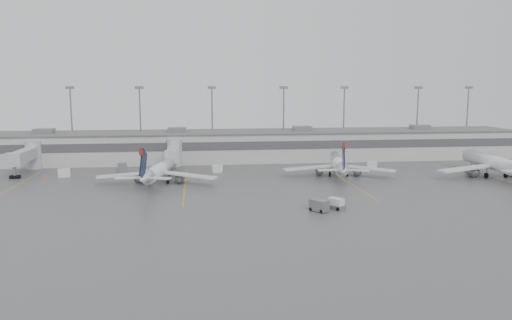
{
  "coord_description": "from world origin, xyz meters",
  "views": [
    {
      "loc": [
        -15.36,
        -80.08,
        20.44
      ],
      "look_at": [
        -2.39,
        24.0,
        5.0
      ],
      "focal_mm": 35.0,
      "sensor_mm": 36.0,
      "label": 1
    }
  ],
  "objects": [
    {
      "name": "baggage_cart",
      "position": [
        4.95,
        -1.56,
        1.03
      ],
      "size": [
        3.26,
        3.5,
        1.97
      ],
      "rotation": [
        0.0,
        0.0,
        0.66
      ],
      "color": "slate",
      "rests_on": "ground"
    },
    {
      "name": "baggage_tug",
      "position": [
        8.15,
        -0.36,
        0.73
      ],
      "size": [
        3.19,
        3.4,
        1.88
      ],
      "rotation": [
        0.0,
        0.0,
        0.66
      ],
      "color": "silver",
      "rests_on": "ground"
    },
    {
      "name": "jet_bridge_right",
      "position": [
        -20.5,
        45.72,
        3.87
      ],
      "size": [
        4.0,
        17.2,
        7.0
      ],
      "color": "#AAADB0",
      "rests_on": "ground"
    },
    {
      "name": "stand_markings",
      "position": [
        -0.0,
        24.0,
        0.01
      ],
      "size": [
        105.25,
        40.0,
        0.01
      ],
      "color": "#C3AB0B",
      "rests_on": "ground"
    },
    {
      "name": "jet_far_right",
      "position": [
        52.47,
        24.07,
        3.27
      ],
      "size": [
        28.94,
        32.54,
        10.53
      ],
      "rotation": [
        0.0,
        0.0,
        -0.08
      ],
      "color": "white",
      "rests_on": "ground"
    },
    {
      "name": "jet_mid_left",
      "position": [
        -22.94,
        26.21,
        2.89
      ],
      "size": [
        25.27,
        28.57,
        9.31
      ],
      "rotation": [
        0.0,
        0.0,
        -0.18
      ],
      "color": "white",
      "rests_on": "ground"
    },
    {
      "name": "cone_b",
      "position": [
        -24.63,
        34.68,
        0.36
      ],
      "size": [
        0.45,
        0.45,
        0.72
      ],
      "primitive_type": "cone",
      "color": "#FF6C05",
      "rests_on": "ground"
    },
    {
      "name": "ground",
      "position": [
        0.0,
        0.0,
        0.0
      ],
      "size": [
        260.0,
        260.0,
        0.0
      ],
      "primitive_type": "plane",
      "color": "#4E4E50",
      "rests_on": "ground"
    },
    {
      "name": "jet_mid_right",
      "position": [
        17.56,
        30.19,
        2.89
      ],
      "size": [
        25.08,
        28.39,
        9.29
      ],
      "rotation": [
        0.0,
        0.0,
        -0.2
      ],
      "color": "white",
      "rests_on": "ground"
    },
    {
      "name": "gse_uld_a",
      "position": [
        -45.1,
        36.75,
        0.93
      ],
      "size": [
        3.05,
        2.49,
        1.86
      ],
      "primitive_type": "cube",
      "rotation": [
        0.0,
        0.0,
        0.32
      ],
      "color": "silver",
      "rests_on": "ground"
    },
    {
      "name": "jet_bridge_left",
      "position": [
        -55.5,
        45.72,
        3.87
      ],
      "size": [
        4.0,
        17.2,
        7.0
      ],
      "color": "#AAADB0",
      "rests_on": "ground"
    },
    {
      "name": "cone_a",
      "position": [
        -48.48,
        34.73,
        0.39
      ],
      "size": [
        0.49,
        0.49,
        0.79
      ],
      "primitive_type": "cone",
      "color": "#FF6C05",
      "rests_on": "ground"
    },
    {
      "name": "light_masts",
      "position": [
        0.0,
        63.75,
        12.03
      ],
      "size": [
        142.4,
        8.0,
        20.6
      ],
      "color": "gray",
      "rests_on": "ground"
    },
    {
      "name": "cone_d",
      "position": [
        45.85,
        39.5,
        0.38
      ],
      "size": [
        0.48,
        0.48,
        0.76
      ],
      "primitive_type": "cone",
      "color": "#FF6C05",
      "rests_on": "ground"
    },
    {
      "name": "cone_c",
      "position": [
        13.22,
        38.88,
        0.34
      ],
      "size": [
        0.43,
        0.43,
        0.68
      ],
      "primitive_type": "cone",
      "color": "#FF6C05",
      "rests_on": "ground"
    },
    {
      "name": "gse_uld_b",
      "position": [
        -10.09,
        38.73,
        0.86
      ],
      "size": [
        2.75,
        2.15,
        1.73
      ],
      "primitive_type": "cube",
      "rotation": [
        0.0,
        0.0,
        0.23
      ],
      "color": "silver",
      "rests_on": "ground"
    },
    {
      "name": "terminal",
      "position": [
        -0.01,
        57.98,
        4.17
      ],
      "size": [
        152.0,
        17.0,
        9.45
      ],
      "color": "#B3B3AE",
      "rests_on": "ground"
    },
    {
      "name": "gse_uld_c",
      "position": [
        29.17,
        40.24,
        0.88
      ],
      "size": [
        2.62,
        1.88,
        1.76
      ],
      "primitive_type": "cube",
      "rotation": [
        0.0,
        0.0,
        -0.09
      ],
      "color": "silver",
      "rests_on": "ground"
    },
    {
      "name": "gse_loader",
      "position": [
        -32.74,
        41.96,
        1.02
      ],
      "size": [
        2.65,
        3.61,
        2.04
      ],
      "primitive_type": "cube",
      "rotation": [
        0.0,
        0.0,
        0.2
      ],
      "color": "slate",
      "rests_on": "ground"
    }
  ]
}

